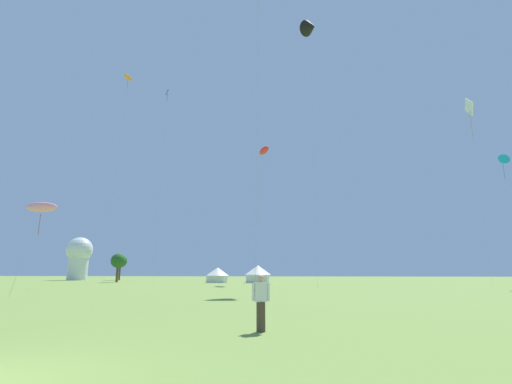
# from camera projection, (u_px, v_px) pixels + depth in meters

# --- Properties ---
(kite_orange_parafoil) EXTENTS (1.83, 2.19, 35.13)m
(kite_orange_parafoil) POSITION_uv_depth(u_px,v_px,m) (128.00, 78.00, 64.21)
(kite_orange_parafoil) COLOR orange
(kite_orange_parafoil) RESTS_ON ground
(kite_red_parafoil) EXTENTS (3.08, 4.53, 24.10)m
(kite_red_parafoil) POSITION_uv_depth(u_px,v_px,m) (264.00, 151.00, 67.35)
(kite_red_parafoil) COLOR red
(kite_red_parafoil) RESTS_ON ground
(kite_black_delta) EXTENTS (3.49, 3.51, 37.19)m
(kite_black_delta) POSITION_uv_depth(u_px,v_px,m) (310.00, 27.00, 52.65)
(kite_black_delta) COLOR black
(kite_black_delta) RESTS_ON ground
(kite_black_diamond) EXTENTS (0.95, 1.71, 33.90)m
(kite_black_diamond) POSITION_uv_depth(u_px,v_px,m) (167.00, 101.00, 65.30)
(kite_black_diamond) COLOR black
(kite_black_diamond) RESTS_ON ground
(kite_pink_parafoil) EXTENTS (2.93, 2.37, 7.78)m
(kite_pink_parafoil) POSITION_uv_depth(u_px,v_px,m) (42.00, 207.00, 31.48)
(kite_pink_parafoil) COLOR pink
(kite_pink_parafoil) RESTS_ON ground
(kite_white_diamond) EXTENTS (1.39, 3.91, 28.10)m
(kite_white_diamond) POSITION_uv_depth(u_px,v_px,m) (469.00, 109.00, 56.73)
(kite_white_diamond) COLOR white
(kite_white_diamond) RESTS_ON ground
(kite_cyan_delta) EXTENTS (2.73, 1.82, 16.32)m
(kite_cyan_delta) POSITION_uv_depth(u_px,v_px,m) (502.00, 161.00, 46.82)
(kite_cyan_delta) COLOR #1EB7CC
(kite_cyan_delta) RESTS_ON ground
(person_spectator) EXTENTS (0.57, 0.31, 1.73)m
(person_spectator) POSITION_uv_depth(u_px,v_px,m) (261.00, 303.00, 11.73)
(person_spectator) COLOR #473828
(person_spectator) RESTS_ON ground
(festival_tent_center) EXTENTS (4.32, 4.32, 2.81)m
(festival_tent_center) POSITION_uv_depth(u_px,v_px,m) (218.00, 274.00, 70.65)
(festival_tent_center) COLOR white
(festival_tent_center) RESTS_ON ground
(festival_tent_left) EXTENTS (4.89, 4.89, 3.18)m
(festival_tent_left) POSITION_uv_depth(u_px,v_px,m) (258.00, 273.00, 69.56)
(festival_tent_left) COLOR white
(festival_tent_left) RESTS_ON ground
(observatory_dome) EXTENTS (6.40, 6.40, 10.80)m
(observatory_dome) POSITION_uv_depth(u_px,v_px,m) (79.00, 256.00, 95.37)
(observatory_dome) COLOR white
(observatory_dome) RESTS_ON ground
(tree_distant_left) EXTENTS (3.25, 3.25, 6.35)m
(tree_distant_left) POSITION_uv_depth(u_px,v_px,m) (120.00, 261.00, 93.69)
(tree_distant_left) COLOR brown
(tree_distant_left) RESTS_ON ground
(tree_distant_right) EXTENTS (2.81, 2.81, 5.57)m
(tree_distant_right) POSITION_uv_depth(u_px,v_px,m) (118.00, 261.00, 73.42)
(tree_distant_right) COLOR brown
(tree_distant_right) RESTS_ON ground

